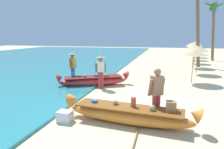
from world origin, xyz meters
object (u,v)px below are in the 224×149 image
object	(u,v)px
boat_red_midground	(93,81)
boat_orange_foreground	(129,114)
person_vendor_assistant	(73,65)
palm_tree_leaning_seaward	(198,0)
cooler_box	(65,116)
palm_tree_tall_inland	(213,13)
person_vendor_hatted	(101,69)
paddle	(135,142)
person_tourist_customer	(157,92)

from	to	relation	value
boat_red_midground	boat_orange_foreground	bearing A→B (deg)	-58.22
person_vendor_assistant	palm_tree_leaning_seaward	bearing A→B (deg)	49.55
boat_red_midground	cooler_box	world-z (taller)	boat_red_midground
palm_tree_tall_inland	palm_tree_leaning_seaward	distance (m)	5.71
person_vendor_hatted	palm_tree_leaning_seaward	xyz separation A→B (m)	(5.48, 9.30, 4.58)
boat_orange_foreground	cooler_box	world-z (taller)	boat_orange_foreground
person_vendor_assistant	paddle	size ratio (longest dim) A/B	1.09
person_vendor_assistant	person_vendor_hatted	bearing A→B (deg)	-20.69
person_vendor_hatted	palm_tree_leaning_seaward	world-z (taller)	palm_tree_leaning_seaward
boat_orange_foreground	boat_red_midground	bearing A→B (deg)	121.78
person_vendor_assistant	cooler_box	size ratio (longest dim) A/B	4.07
boat_orange_foreground	boat_red_midground	size ratio (longest dim) A/B	1.16
person_vendor_hatted	cooler_box	bearing A→B (deg)	-87.69
palm_tree_leaning_seaward	paddle	xyz separation A→B (m)	(-2.97, -14.38, -5.54)
person_vendor_hatted	person_vendor_assistant	distance (m)	1.98
person_vendor_assistant	cooler_box	distance (m)	5.46
paddle	person_vendor_hatted	bearing A→B (deg)	116.28
person_vendor_assistant	paddle	world-z (taller)	person_vendor_assistant
palm_tree_tall_inland	cooler_box	world-z (taller)	palm_tree_tall_inland
person_vendor_assistant	palm_tree_tall_inland	xyz separation A→B (m)	(9.60, 13.81, 3.91)
cooler_box	palm_tree_leaning_seaward	bearing A→B (deg)	70.17
boat_orange_foreground	paddle	world-z (taller)	boat_orange_foreground
boat_orange_foreground	boat_red_midground	distance (m)	5.11
boat_red_midground	palm_tree_leaning_seaward	bearing A→B (deg)	55.79
boat_red_midground	person_tourist_customer	size ratio (longest dim) A/B	2.16
person_vendor_assistant	paddle	distance (m)	7.31
person_vendor_hatted	palm_tree_leaning_seaward	distance (m)	11.73
boat_orange_foreground	palm_tree_tall_inland	size ratio (longest dim) A/B	0.68
boat_red_midground	palm_tree_tall_inland	size ratio (longest dim) A/B	0.59
person_tourist_customer	palm_tree_leaning_seaward	xyz separation A→B (m)	(2.53, 12.89, 4.60)
palm_tree_leaning_seaward	cooler_box	distance (m)	15.56
boat_orange_foreground	palm_tree_tall_inland	bearing A→B (deg)	73.07
person_vendor_hatted	cooler_box	distance (m)	4.38
person_tourist_customer	cooler_box	xyz separation A→B (m)	(-2.77, -0.71, -0.80)
person_vendor_assistant	boat_red_midground	bearing A→B (deg)	-11.50
palm_tree_tall_inland	person_tourist_customer	bearing A→B (deg)	-104.86
person_vendor_hatted	person_tourist_customer	distance (m)	4.64
boat_red_midground	cooler_box	xyz separation A→B (m)	(0.72, -4.73, -0.12)
boat_orange_foreground	palm_tree_tall_inland	world-z (taller)	palm_tree_tall_inland
person_vendor_hatted	paddle	size ratio (longest dim) A/B	1.05
boat_orange_foreground	palm_tree_leaning_seaward	xyz separation A→B (m)	(3.34, 13.21, 5.27)
boat_orange_foreground	palm_tree_leaning_seaward	distance (m)	14.61
boat_orange_foreground	person_tourist_customer	world-z (taller)	person_tourist_customer
boat_orange_foreground	palm_tree_leaning_seaward	bearing A→B (deg)	75.82
person_vendor_hatted	person_tourist_customer	world-z (taller)	person_vendor_hatted
cooler_box	paddle	bearing A→B (deg)	-17.00
cooler_box	paddle	distance (m)	2.46
boat_red_midground	palm_tree_tall_inland	world-z (taller)	palm_tree_tall_inland
person_tourist_customer	paddle	distance (m)	1.82
palm_tree_tall_inland	palm_tree_leaning_seaward	bearing A→B (deg)	-113.53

